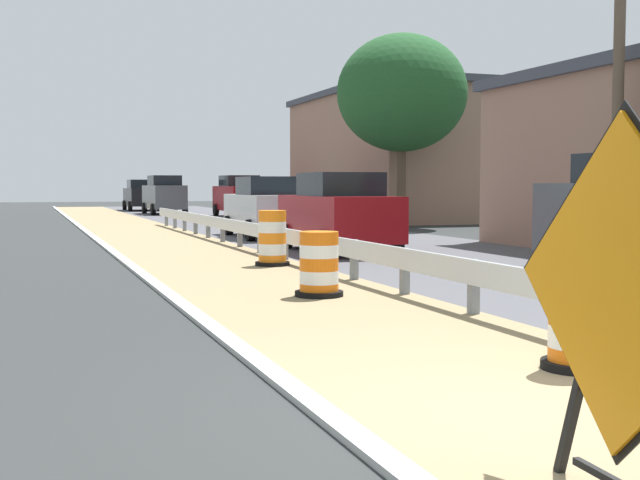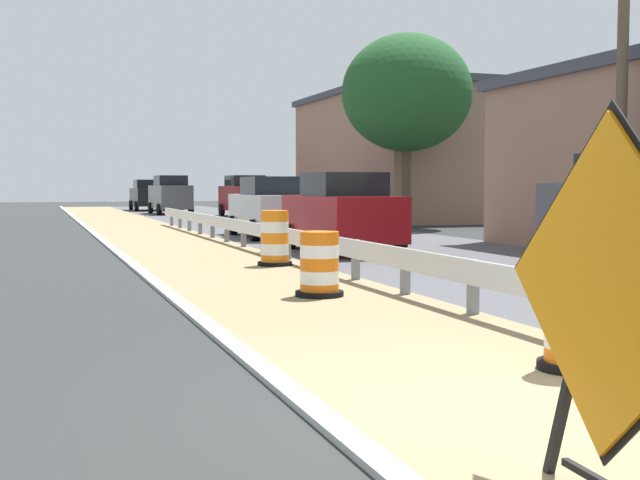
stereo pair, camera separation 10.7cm
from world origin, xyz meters
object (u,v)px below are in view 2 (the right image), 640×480
object	(u,v)px
traffic_barrel_nearest	(573,319)
car_trailing_far_lane	(271,207)
warning_sign_diamond	(606,298)
car_distant_b	(170,195)
traffic_barrel_mid	(275,241)
car_lead_far_lane	(147,195)
car_distant_a	(246,196)
traffic_barrel_close	(319,267)
utility_pole_near	(623,41)
car_trailing_near_lane	(305,201)
car_lead_near_lane	(341,213)

from	to	relation	value
traffic_barrel_nearest	car_trailing_far_lane	size ratio (longest dim) A/B	0.21
warning_sign_diamond	traffic_barrel_nearest	world-z (taller)	warning_sign_diamond
car_distant_b	traffic_barrel_mid	bearing A→B (deg)	173.59
car_lead_far_lane	car_distant_a	distance (m)	12.73
traffic_barrel_close	car_trailing_far_lane	size ratio (longest dim) A/B	0.20
car_lead_far_lane	utility_pole_near	world-z (taller)	utility_pole_near
car_distant_a	car_distant_b	world-z (taller)	car_distant_b
car_trailing_near_lane	car_distant_b	xyz separation A→B (m)	(-3.30, 14.71, 0.10)
car_trailing_near_lane	car_distant_a	bearing A→B (deg)	179.66
traffic_barrel_mid	car_distant_a	size ratio (longest dim) A/B	0.24
traffic_barrel_nearest	car_distant_a	distance (m)	36.53
traffic_barrel_nearest	car_distant_b	world-z (taller)	car_distant_b
traffic_barrel_nearest	car_lead_far_lane	bearing A→B (deg)	87.06
traffic_barrel_mid	car_trailing_far_lane	distance (m)	9.19
warning_sign_diamond	car_distant_b	xyz separation A→B (m)	(4.62, 43.68, 0.02)
traffic_barrel_close	car_lead_near_lane	bearing A→B (deg)	67.03
car_lead_far_lane	car_trailing_far_lane	xyz separation A→B (m)	(0.09, -29.37, -0.05)
traffic_barrel_mid	utility_pole_near	xyz separation A→B (m)	(7.14, -1.70, 4.15)
utility_pole_near	car_lead_far_lane	bearing A→B (deg)	96.85
traffic_barrel_mid	car_trailing_far_lane	world-z (taller)	car_trailing_far_lane
car_distant_b	car_trailing_near_lane	bearing A→B (deg)	-168.80
traffic_barrel_mid	car_lead_far_lane	bearing A→B (deg)	86.49
car_trailing_far_lane	car_distant_a	world-z (taller)	car_distant_a
car_distant_b	utility_pole_near	size ratio (longest dim) A/B	0.51
car_trailing_far_lane	warning_sign_diamond	bearing A→B (deg)	170.40
traffic_barrel_close	car_lead_near_lane	size ratio (longest dim) A/B	0.22
utility_pole_near	warning_sign_diamond	bearing A→B (deg)	-129.40
car_lead_far_lane	car_distant_b	size ratio (longest dim) A/B	1.04
traffic_barrel_nearest	utility_pole_near	bearing A→B (deg)	48.95
traffic_barrel_nearest	car_lead_near_lane	world-z (taller)	car_lead_near_lane
traffic_barrel_mid	car_lead_near_lane	size ratio (longest dim) A/B	0.26
car_trailing_far_lane	utility_pole_near	size ratio (longest dim) A/B	0.54
car_lead_near_lane	car_lead_far_lane	bearing A→B (deg)	0.94
warning_sign_diamond	car_trailing_far_lane	size ratio (longest dim) A/B	0.43
car_trailing_near_lane	car_lead_far_lane	bearing A→B (deg)	-171.62
warning_sign_diamond	car_trailing_near_lane	distance (m)	30.03
car_lead_near_lane	car_trailing_near_lane	world-z (taller)	car_trailing_near_lane
car_distant_b	warning_sign_diamond	bearing A→B (deg)	172.53
warning_sign_diamond	traffic_barrel_close	xyz separation A→B (m)	(1.26, 8.02, -0.65)
car_distant_a	car_trailing_near_lane	bearing A→B (deg)	0.05
car_trailing_near_lane	car_trailing_far_lane	bearing A→B (deg)	-26.73
traffic_barrel_close	car_distant_a	size ratio (longest dim) A/B	0.21
traffic_barrel_nearest	car_trailing_far_lane	distance (m)	19.08
car_lead_far_lane	traffic_barrel_nearest	bearing A→B (deg)	177.15
traffic_barrel_close	traffic_barrel_nearest	bearing A→B (deg)	-84.28
car_trailing_far_lane	utility_pole_near	distance (m)	12.13
car_distant_a	warning_sign_diamond	bearing A→B (deg)	-12.03
traffic_barrel_close	car_distant_b	distance (m)	35.82
warning_sign_diamond	car_distant_b	bearing A→B (deg)	-93.02
car_trailing_near_lane	car_lead_far_lane	distance (m)	22.28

